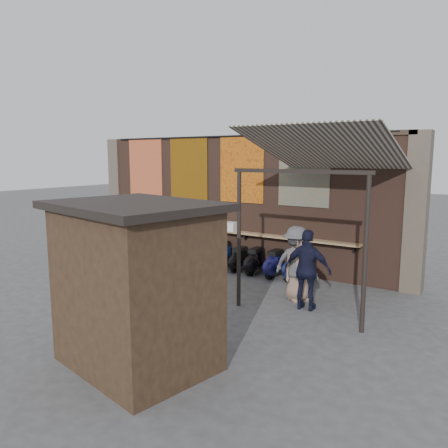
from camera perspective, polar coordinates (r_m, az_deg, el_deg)
name	(u,v)px	position (r m, az deg, el deg)	size (l,w,h in m)	color
ground	(183,284)	(11.79, -5.36, -7.87)	(70.00, 70.00, 0.00)	#474749
brick_wall	(237,201)	(13.57, 1.66, 2.99)	(10.00, 0.40, 4.00)	brown
pier_left	(119,194)	(16.88, -13.57, 3.89)	(0.50, 0.50, 4.00)	#4C4238
pier_right	(416,213)	(11.73, 23.83, 1.32)	(0.50, 0.50, 4.00)	#4C4238
eating_counter	(230,231)	(13.38, 0.81, -0.98)	(8.00, 0.32, 0.05)	#9E7A51
shelf_box	(227,226)	(13.38, 0.42, -0.29)	(0.63, 0.32, 0.27)	white
tapestry_redgold	(145,167)	(15.54, -10.22, 7.28)	(1.50, 0.02, 2.00)	maroon
tapestry_sun	(189,168)	(14.30, -4.64, 7.27)	(1.50, 0.02, 2.00)	#C3740B
tapestry_orange	(241,169)	(13.16, 2.29, 7.17)	(1.50, 0.02, 2.00)	orange
tapestry_multi	(304,170)	(12.25, 10.39, 6.91)	(1.50, 0.02, 2.00)	#21637A
hang_rail	(233,136)	(13.32, 1.17, 11.41)	(0.06, 0.06, 9.50)	black
scooter_stool_0	(164,247)	(14.72, -7.87, -2.99)	(0.37, 0.82, 0.78)	#B4320D
scooter_stool_1	(178,248)	(14.34, -6.00, -3.12)	(0.40, 0.89, 0.85)	maroon
scooter_stool_2	(192,252)	(13.99, -4.26, -3.65)	(0.34, 0.76, 0.73)	maroon
scooter_stool_3	(205,255)	(13.62, -2.48, -4.08)	(0.32, 0.72, 0.68)	#0B5119
scooter_stool_4	(220,255)	(13.28, -0.54, -4.12)	(0.38, 0.85, 0.81)	navy
scooter_stool_5	(238,259)	(13.02, 1.90, -4.64)	(0.33, 0.74, 0.70)	black
scooter_stool_6	(254,261)	(12.70, 4.01, -4.88)	(0.36, 0.79, 0.75)	black
scooter_stool_7	(274,264)	(12.41, 6.55, -5.21)	(0.36, 0.80, 0.76)	#171655
scooter_stool_8	(293,267)	(12.18, 8.99, -5.54)	(0.36, 0.80, 0.76)	navy
diner_left	(145,232)	(15.16, -10.27, -1.06)	(0.59, 0.39, 1.63)	#959CD9
diner_right	(160,232)	(14.69, -8.33, -1.09)	(0.85, 0.66, 1.75)	#33282B
shopper_navy	(307,270)	(9.83, 10.84, -5.92)	(1.06, 0.44, 1.80)	black
shopper_grey	(296,263)	(10.44, 9.40, -5.11)	(1.14, 0.66, 1.77)	#5B5A5F
shopper_tan	(299,266)	(10.44, 9.83, -5.43)	(0.81, 0.53, 1.66)	#997561
market_stall	(136,289)	(7.20, -11.43, -8.31)	(2.36, 1.77, 2.56)	black
stall_roof	(133,206)	(6.93, -11.76, 2.34)	(2.64, 2.03, 0.12)	black
stall_sign	(180,245)	(7.58, -5.82, -2.81)	(1.20, 0.04, 0.50)	gold
stall_shelf	(180,297)	(7.82, -5.72, -9.43)	(1.96, 0.10, 0.06)	#473321
awning_canvas	(326,149)	(10.34, 13.20, 9.55)	(3.20, 3.40, 0.03)	beige
awning_ledger	(349,134)	(11.85, 15.99, 11.26)	(3.30, 0.08, 0.12)	#33261C
awning_header	(299,171)	(8.95, 9.74, 6.80)	(3.00, 0.08, 0.08)	black
awning_post_left	(239,239)	(9.76, 1.96, -1.97)	(0.09, 0.09, 3.10)	black
awning_post_right	(365,254)	(8.67, 17.99, -3.77)	(0.09, 0.09, 3.10)	black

